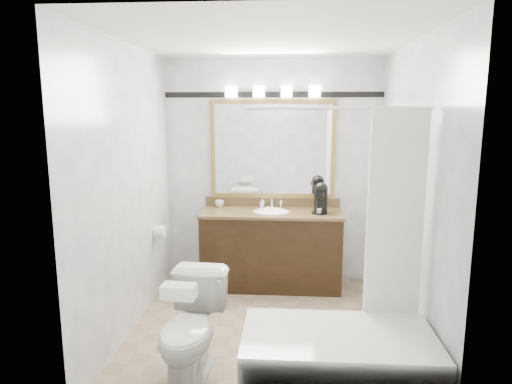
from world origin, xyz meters
TOP-DOWN VIEW (x-y plane):
  - room at (0.00, 0.00)m, footprint 2.42×2.62m
  - vanity at (0.00, 1.02)m, footprint 1.53×0.58m
  - mirror at (0.00, 1.28)m, footprint 1.40×0.04m
  - vanity_light_bar at (0.00, 1.23)m, footprint 1.02×0.14m
  - accent_stripe at (0.00, 1.29)m, footprint 2.40×0.01m
  - bathtub at (0.55, -0.90)m, footprint 1.30×0.75m
  - tp_roll at (-1.14, 0.66)m, footprint 0.11×0.12m
  - toilet at (-0.51, -0.80)m, footprint 0.47×0.77m
  - tissue_box at (-0.51, -1.12)m, footprint 0.23×0.14m
  - coffee_maker at (0.53, 1.00)m, footprint 0.17×0.21m
  - cup_left at (-0.60, 1.22)m, footprint 0.11×0.11m
  - soap_bottle_a at (-0.11, 1.20)m, footprint 0.05×0.05m
  - soap_bar at (-0.02, 1.13)m, footprint 0.08×0.06m

SIDE VIEW (x-z plane):
  - bathtub at x=0.55m, z-range -0.70..1.26m
  - toilet at x=-0.51m, z-range 0.00..0.76m
  - vanity at x=0.00m, z-range -0.04..0.93m
  - tp_roll at x=-1.14m, z-range 0.64..0.76m
  - tissue_box at x=-0.51m, z-range 0.76..0.85m
  - soap_bar at x=-0.02m, z-range 0.85..0.87m
  - cup_left at x=-0.60m, z-range 0.85..0.92m
  - soap_bottle_a at x=-0.11m, z-range 0.85..0.95m
  - coffee_maker at x=0.53m, z-range 0.85..1.18m
  - room at x=0.00m, z-range -0.01..2.51m
  - mirror at x=0.00m, z-range 0.95..2.05m
  - accent_stripe at x=0.00m, z-range 2.07..2.13m
  - vanity_light_bar at x=0.00m, z-range 2.07..2.19m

